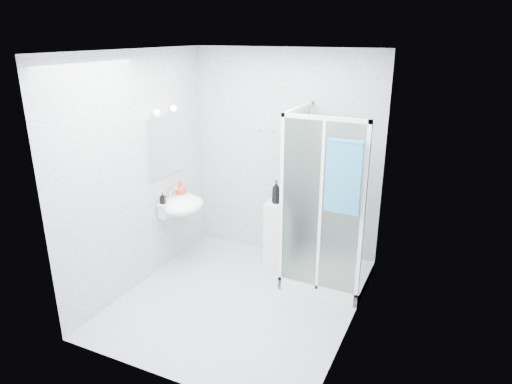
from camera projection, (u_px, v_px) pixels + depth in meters
The scene contains 12 objects.
room at pixel (236, 188), 4.52m from camera, with size 2.40×2.60×2.60m.
shower_enclosure at pixel (321, 247), 5.19m from camera, with size 0.90×0.95×2.00m.
wall_basin at pixel (181, 205), 5.47m from camera, with size 0.46×0.56×0.35m.
mirror at pixel (164, 146), 5.31m from camera, with size 0.02×0.60×0.70m, color white.
vanity_lights at pixel (165, 110), 5.15m from camera, with size 0.10×0.40×0.08m.
wall_hooks at pixel (265, 130), 5.59m from camera, with size 0.23×0.06×0.03m.
storage_cabinet at pixel (280, 232), 5.69m from camera, with size 0.35×0.37×0.79m.
hand_towel at pixel (343, 175), 4.39m from camera, with size 0.35×0.05×0.74m.
shampoo_bottle_a at pixel (276, 192), 5.50m from camera, with size 0.11×0.11×0.29m, color black.
shampoo_bottle_b at pixel (285, 195), 5.51m from camera, with size 0.10×0.10×0.22m, color #0F135A.
soap_dispenser_orange at pixel (181, 189), 5.58m from camera, with size 0.13×0.13×0.17m, color red.
soap_dispenser_black at pixel (163, 198), 5.31m from camera, with size 0.06×0.06×0.14m, color black.
Camera 1 is at (1.99, -3.79, 2.76)m, focal length 32.00 mm.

